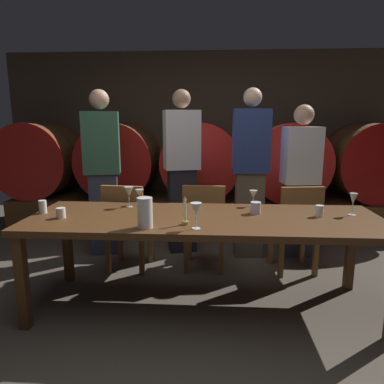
# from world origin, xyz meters

# --- Properties ---
(ground_plane) EXTENTS (7.28, 7.28, 0.00)m
(ground_plane) POSITION_xyz_m (0.00, 0.00, 0.00)
(ground_plane) COLOR #4C443A
(back_wall) EXTENTS (5.60, 0.24, 2.43)m
(back_wall) POSITION_xyz_m (0.00, 3.03, 1.21)
(back_wall) COLOR #473A2D
(back_wall) RESTS_ON ground
(barrel_shelf) EXTENTS (5.04, 0.90, 0.45)m
(barrel_shelf) POSITION_xyz_m (0.00, 2.48, 0.22)
(barrel_shelf) COLOR brown
(barrel_shelf) RESTS_ON ground
(wine_barrel_far_left) EXTENTS (1.01, 0.81, 1.01)m
(wine_barrel_far_left) POSITION_xyz_m (-2.21, 2.48, 0.95)
(wine_barrel_far_left) COLOR brown
(wine_barrel_far_left) RESTS_ON barrel_shelf
(wine_barrel_left) EXTENTS (1.01, 0.81, 1.01)m
(wine_barrel_left) POSITION_xyz_m (-1.09, 2.48, 0.95)
(wine_barrel_left) COLOR brown
(wine_barrel_left) RESTS_ON barrel_shelf
(wine_barrel_center) EXTENTS (1.01, 0.81, 1.01)m
(wine_barrel_center) POSITION_xyz_m (0.01, 2.48, 0.95)
(wine_barrel_center) COLOR brown
(wine_barrel_center) RESTS_ON barrel_shelf
(wine_barrel_right) EXTENTS (1.01, 0.81, 1.01)m
(wine_barrel_right) POSITION_xyz_m (1.14, 2.48, 0.95)
(wine_barrel_right) COLOR brown
(wine_barrel_right) RESTS_ON barrel_shelf
(wine_barrel_far_right) EXTENTS (1.01, 0.81, 1.01)m
(wine_barrel_far_right) POSITION_xyz_m (2.21, 2.48, 0.95)
(wine_barrel_far_right) COLOR brown
(wine_barrel_far_right) RESTS_ON barrel_shelf
(dining_table) EXTENTS (2.71, 0.89, 0.75)m
(dining_table) POSITION_xyz_m (0.12, 0.39, 0.69)
(dining_table) COLOR #4C2D16
(dining_table) RESTS_ON ground
(chair_left) EXTENTS (0.43, 0.43, 0.88)m
(chair_left) POSITION_xyz_m (-0.66, 1.04, 0.49)
(chair_left) COLOR brown
(chair_left) RESTS_ON ground
(chair_center) EXTENTS (0.41, 0.41, 0.88)m
(chair_center) POSITION_xyz_m (0.10, 1.10, 0.49)
(chair_center) COLOR brown
(chair_center) RESTS_ON ground
(chair_right) EXTENTS (0.45, 0.45, 0.88)m
(chair_right) POSITION_xyz_m (0.99, 1.10, 0.49)
(chair_right) COLOR brown
(chair_right) RESTS_ON ground
(guest_far_left) EXTENTS (0.42, 0.31, 1.80)m
(guest_far_left) POSITION_xyz_m (-1.02, 1.51, 0.93)
(guest_far_left) COLOR #33384C
(guest_far_left) RESTS_ON ground
(guest_center_left) EXTENTS (0.43, 0.34, 1.80)m
(guest_center_left) POSITION_xyz_m (-0.17, 1.64, 0.93)
(guest_center_left) COLOR black
(guest_center_left) RESTS_ON ground
(guest_center_right) EXTENTS (0.39, 0.25, 1.81)m
(guest_center_right) POSITION_xyz_m (0.58, 1.54, 0.93)
(guest_center_right) COLOR brown
(guest_center_right) RESTS_ON ground
(guest_far_right) EXTENTS (0.41, 0.29, 1.64)m
(guest_far_right) POSITION_xyz_m (1.11, 1.57, 0.84)
(guest_far_right) COLOR #33384C
(guest_far_right) RESTS_ON ground
(candle_center) EXTENTS (0.05, 0.05, 0.21)m
(candle_center) POSITION_xyz_m (-0.01, 0.17, 0.81)
(candle_center) COLOR olive
(candle_center) RESTS_ON dining_table
(pitcher) EXTENTS (0.11, 0.11, 0.21)m
(pitcher) POSITION_xyz_m (-0.28, 0.08, 0.85)
(pitcher) COLOR white
(pitcher) RESTS_ON dining_table
(wine_glass_far_left) EXTENTS (0.08, 0.08, 0.17)m
(wine_glass_far_left) POSITION_xyz_m (-0.53, 0.67, 0.88)
(wine_glass_far_left) COLOR silver
(wine_glass_far_left) RESTS_ON dining_table
(wine_glass_left) EXTENTS (0.07, 0.07, 0.14)m
(wine_glass_left) POSITION_xyz_m (-0.46, 0.75, 0.85)
(wine_glass_left) COLOR silver
(wine_glass_left) RESTS_ON dining_table
(wine_glass_center) EXTENTS (0.08, 0.08, 0.18)m
(wine_glass_center) POSITION_xyz_m (0.07, 0.08, 0.88)
(wine_glass_center) COLOR white
(wine_glass_center) RESTS_ON dining_table
(wine_glass_right) EXTENTS (0.07, 0.07, 0.14)m
(wine_glass_right) POSITION_xyz_m (0.53, 0.77, 0.85)
(wine_glass_right) COLOR silver
(wine_glass_right) RESTS_ON dining_table
(wine_glass_far_right) EXTENTS (0.06, 0.06, 0.18)m
(wine_glass_far_right) POSITION_xyz_m (1.27, 0.51, 0.87)
(wine_glass_far_right) COLOR silver
(wine_glass_far_right) RESTS_ON dining_table
(cup_far_left) EXTENTS (0.06, 0.06, 0.10)m
(cup_far_left) POSITION_xyz_m (-1.17, 0.41, 0.80)
(cup_far_left) COLOR white
(cup_far_left) RESTS_ON dining_table
(cup_center_left) EXTENTS (0.07, 0.07, 0.08)m
(cup_center_left) POSITION_xyz_m (-0.96, 0.28, 0.79)
(cup_center_left) COLOR white
(cup_center_left) RESTS_ON dining_table
(cup_center_right) EXTENTS (0.08, 0.08, 0.09)m
(cup_center_right) POSITION_xyz_m (0.52, 0.51, 0.79)
(cup_center_right) COLOR silver
(cup_center_right) RESTS_ON dining_table
(cup_far_right) EXTENTS (0.06, 0.06, 0.09)m
(cup_far_right) POSITION_xyz_m (1.00, 0.45, 0.79)
(cup_far_right) COLOR white
(cup_far_right) RESTS_ON dining_table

